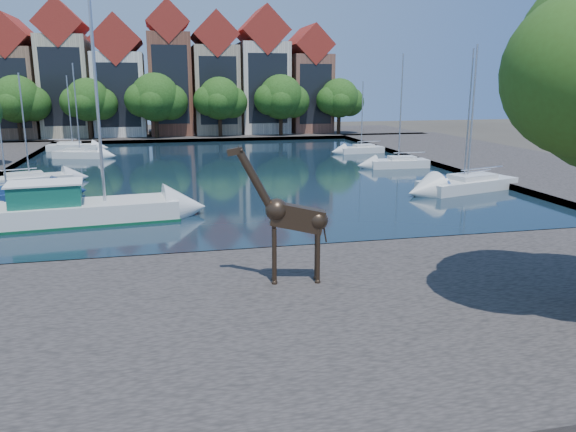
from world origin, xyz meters
TOP-DOWN VIEW (x-y plane):
  - ground at (0.00, 0.00)m, footprint 160.00×160.00m
  - water_basin at (0.00, 24.00)m, footprint 38.00×50.00m
  - near_quay at (0.00, -7.00)m, footprint 50.00×14.00m
  - far_quay at (0.00, 56.00)m, footprint 60.00×16.00m
  - right_quay at (25.00, 24.00)m, footprint 14.00×52.00m
  - townhouse_west_end at (-23.00, 55.99)m, footprint 5.44×9.18m
  - townhouse_west_mid at (-17.00, 55.99)m, footprint 5.94×9.18m
  - townhouse_west_inner at (-10.50, 55.99)m, footprint 6.43×9.18m
  - townhouse_center at (-4.00, 55.99)m, footprint 5.44×9.18m
  - townhouse_east_inner at (2.00, 55.99)m, footprint 5.94×9.18m
  - townhouse_east_mid at (8.50, 55.99)m, footprint 6.43×9.18m
  - townhouse_east_end at (15.00, 55.99)m, footprint 5.44×9.18m
  - far_tree_far_west at (-21.90, 50.49)m, footprint 7.28×5.60m
  - far_tree_west at (-13.91, 50.49)m, footprint 6.76×5.20m
  - far_tree_mid_west at (-5.89, 50.49)m, footprint 7.80×6.00m
  - far_tree_mid_east at (2.10, 50.49)m, footprint 7.02×5.40m
  - far_tree_east at (10.11, 50.49)m, footprint 7.54×5.80m
  - far_tree_far_east at (18.09, 50.49)m, footprint 6.76×5.20m
  - giraffe_statue at (-1.26, -4.36)m, footprint 3.35×0.86m
  - motorsailer at (-10.07, 7.97)m, footprint 10.05×3.89m
  - sailboat_left_b at (-15.00, 14.51)m, footprint 7.13×4.89m
  - sailboat_left_c at (-15.00, 20.83)m, footprint 6.12×3.78m
  - sailboat_left_d at (-13.36, 35.52)m, footprint 5.29×3.15m
  - sailboat_left_e at (-15.00, 42.28)m, footprint 5.33×2.20m
  - sailboat_right_a at (15.00, 11.83)m, footprint 7.68×4.51m
  - sailboat_right_b at (15.00, 12.28)m, footprint 6.64×4.39m
  - sailboat_right_c at (14.65, 22.75)m, footprint 5.23×2.02m
  - sailboat_right_d at (15.00, 33.23)m, footprint 4.87×2.16m

SIDE VIEW (x-z plane):
  - ground at x=0.00m, z-range 0.00..0.00m
  - water_basin at x=0.00m, z-range 0.00..0.08m
  - near_quay at x=0.00m, z-range 0.00..0.50m
  - far_quay at x=0.00m, z-range 0.00..0.50m
  - right_quay at x=25.00m, z-range 0.00..0.50m
  - sailboat_right_b at x=15.00m, z-range -4.19..5.28m
  - sailboat_left_c at x=-15.00m, z-range -3.41..4.52m
  - sailboat_right_d at x=15.00m, z-range -3.11..4.23m
  - sailboat_left_b at x=-15.00m, z-range -4.01..5.16m
  - sailboat_left_e at x=-15.00m, z-range -3.39..4.56m
  - sailboat_left_d at x=-13.36m, z-range -3.92..5.13m
  - sailboat_right_c at x=14.65m, z-range -4.18..5.43m
  - sailboat_right_a at x=15.00m, z-range -4.20..5.51m
  - motorsailer at x=-10.07m, z-range -4.77..6.71m
  - giraffe_statue at x=-1.26m, z-range 0.46..5.25m
  - far_tree_west at x=-13.91m, z-range 1.40..8.76m
  - far_tree_far_east at x=18.09m, z-range 1.40..8.76m
  - far_tree_mid_east at x=2.10m, z-range 1.37..8.89m
  - far_tree_far_west at x=-21.90m, z-range 1.34..9.02m
  - far_tree_east at x=10.11m, z-range 1.32..9.16m
  - far_tree_mid_west at x=-5.89m, z-range 1.29..9.29m
  - townhouse_east_end at x=15.00m, z-range -0.11..14.32m
  - townhouse_west_inner at x=-10.50m, z-range -0.22..14.92m
  - townhouse_west_end at x=-23.00m, z-range -0.11..14.83m
  - townhouse_east_inner at x=2.00m, z-range -0.16..15.63m
  - townhouse_east_mid at x=8.50m, z-range -0.22..16.43m
  - townhouse_west_mid at x=-17.00m, z-range -0.16..16.63m
  - townhouse_center at x=-4.00m, z-range -0.10..16.83m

